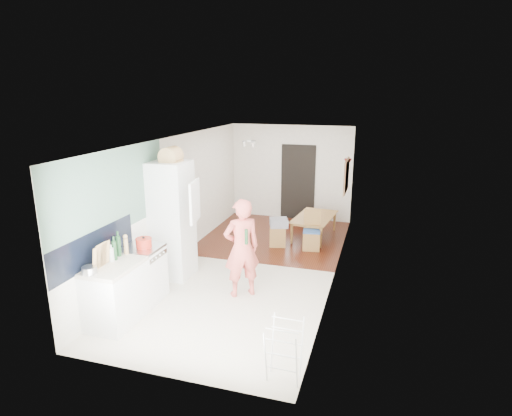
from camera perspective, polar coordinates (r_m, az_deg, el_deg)
The scene contains 32 objects.
room_shell at distance 8.08m, azimuth -0.62°, elevation 0.33°, with size 3.20×7.00×2.50m, color white, non-canonical shape.
floor at distance 8.49m, azimuth -0.59°, elevation -7.85°, with size 3.20×7.00×0.01m, color beige.
wood_floor_overlay at distance 10.15m, azimuth 2.53°, elevation -3.86°, with size 3.20×3.30×0.01m, color #50220E.
sage_wall_panel at distance 6.88m, azimuth -18.56°, elevation 1.99°, with size 0.02×3.00×1.30m, color slate.
tile_splashback at distance 6.64m, azimuth -20.72°, elevation -4.98°, with size 0.02×1.90×0.50m, color black.
doorway_recess at distance 11.37m, azimuth 5.61°, elevation 3.39°, with size 0.90×0.04×2.00m, color black.
base_cabinet at distance 6.76m, azimuth -18.17°, elevation -11.03°, with size 0.60×0.90×0.86m, color white.
worktop at distance 6.57m, azimuth -18.50°, elevation -7.42°, with size 0.62×0.92×0.06m, color beige.
range_cooker at distance 7.31m, azimuth -14.83°, elevation -8.59°, with size 0.60×0.60×0.88m, color white.
cooker_top at distance 7.14m, azimuth -15.08°, elevation -5.21°, with size 0.60×0.60×0.04m, color #B6B6B9.
fridge_housing at distance 7.91m, azimuth -11.15°, elevation -1.62°, with size 0.66×0.66×2.15m, color white.
fridge_door at distance 7.26m, azimuth -8.17°, elevation 0.88°, with size 0.56×0.04×0.70m, color white.
fridge_interior at distance 7.65m, azimuth -9.27°, elevation 1.58°, with size 0.02×0.52×0.66m, color white.
pinboard at distance 9.54m, azimuth 11.97°, elevation 4.19°, with size 0.03×0.90×0.70m, color #AC7A57.
pinboard_frame at distance 9.54m, azimuth 11.88°, elevation 4.19°, with size 0.01×0.94×0.74m, color olive.
wall_sconce at distance 10.15m, azimuth 12.15°, elevation 5.98°, with size 0.18×0.18×0.16m, color maroon.
person at distance 7.03m, azimuth -1.94°, elevation -4.22°, with size 0.72×0.47×1.98m, color #DB5C53.
dining_table at distance 10.15m, azimuth 7.90°, elevation -2.73°, with size 1.24×0.69×0.44m, color olive.
dining_chair at distance 9.31m, azimuth 7.44°, elevation -3.01°, with size 0.36×0.36×0.86m, color olive, non-canonical shape.
stool at distance 9.52m, azimuth 2.90°, elevation -3.76°, with size 0.35×0.35×0.46m, color olive, non-canonical shape.
grey_drape at distance 9.42m, azimuth 3.05°, elevation -1.96°, with size 0.38×0.38×0.17m, color gray.
drying_rack at distance 5.33m, azimuth 3.77°, elevation -18.57°, with size 0.38×0.35×0.75m, color white, non-canonical shape.
bread_bin at distance 7.64m, azimuth -11.29°, elevation 6.77°, with size 0.35×0.33×0.19m, color tan, non-canonical shape.
red_casserole at distance 7.09m, azimuth -14.73°, elevation -4.51°, with size 0.26×0.26×0.15m, color red.
steel_pan at distance 6.34m, azimuth -21.32°, elevation -7.73°, with size 0.21×0.21×0.10m, color #B6B6B9.
held_bottle at distance 6.83m, azimuth -1.30°, elevation -3.85°, with size 0.05×0.05×0.25m, color #1B4121.
bottle_a at distance 6.69m, azimuth -18.34°, elevation -5.39°, with size 0.07×0.07×0.29m, color #1B4121.
bottle_b at distance 6.81m, azimuth -17.85°, elevation -4.87°, with size 0.07×0.07×0.31m, color #1B4121.
bottle_c at distance 6.66m, azimuth -18.75°, elevation -5.90°, with size 0.08×0.08×0.20m, color silver.
pepper_mill_front at distance 6.89m, azimuth -17.82°, elevation -5.08°, with size 0.06×0.06×0.21m, color tan.
pepper_mill_back at distance 6.88m, azimuth -16.94°, elevation -4.90°, with size 0.07×0.07×0.24m, color tan.
chopping_boards at distance 6.46m, azimuth -19.96°, elevation -5.95°, with size 0.04×0.27×0.36m, color tan, non-canonical shape.
Camera 1 is at (2.34, -7.44, 3.35)m, focal length 30.00 mm.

